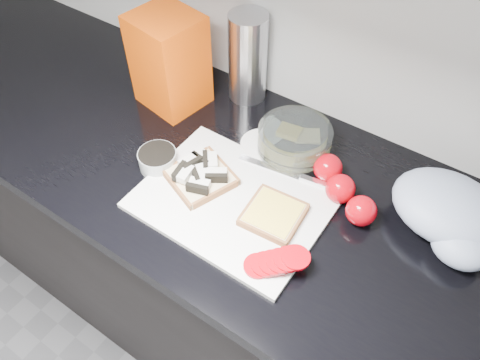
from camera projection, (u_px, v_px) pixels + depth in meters
name	position (u px, v px, depth m)	size (l,w,h in m)	color
base_cabinet	(264.00, 289.00, 1.41)	(3.50, 0.60, 0.86)	black
countertop	(271.00, 196.00, 1.07)	(3.50, 0.64, 0.04)	black
cutting_board	(232.00, 202.00, 1.02)	(0.40, 0.30, 0.01)	silver
bread_left	(201.00, 175.00, 1.05)	(0.17, 0.17, 0.04)	beige
bread_right	(273.00, 214.00, 0.98)	(0.13, 0.13, 0.02)	beige
tomato_slices	(277.00, 262.00, 0.90)	(0.13, 0.12, 0.03)	#AF040E
knife	(295.00, 175.00, 1.06)	(0.22, 0.05, 0.01)	silver
seed_tub	(158.00, 159.00, 1.08)	(0.09, 0.09, 0.05)	#969B9A
tub_lid	(262.00, 144.00, 1.14)	(0.11, 0.11, 0.01)	white
glass_bowl	(294.00, 141.00, 1.10)	(0.17, 0.17, 0.07)	silver
bread_bag	(170.00, 61.00, 1.17)	(0.16, 0.14, 0.24)	#CF4403
steel_canister	(248.00, 58.00, 1.18)	(0.10, 0.10, 0.24)	#BBBABF
grocery_bag	(450.00, 213.00, 0.95)	(0.25, 0.22, 0.10)	#9EA8C3
whole_tomatoes	(343.00, 189.00, 1.01)	(0.18, 0.13, 0.07)	#AF040E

